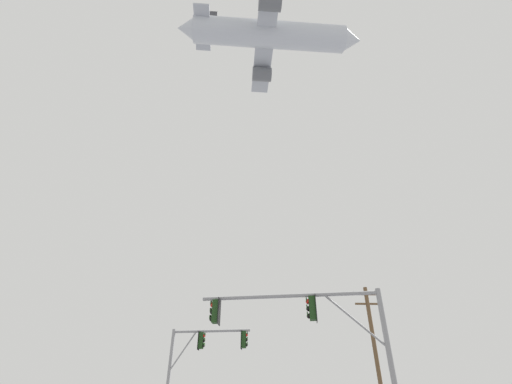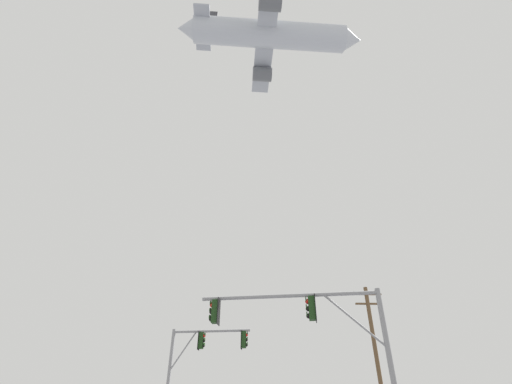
% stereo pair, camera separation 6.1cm
% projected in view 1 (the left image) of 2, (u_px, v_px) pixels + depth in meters
% --- Properties ---
extents(signal_pole_near, '(7.07, 1.32, 6.19)m').
position_uv_depth(signal_pole_near, '(317.00, 330.00, 13.92)').
color(signal_pole_near, gray).
rests_on(signal_pole_near, ground).
extents(signal_pole_far, '(4.73, 0.87, 6.52)m').
position_uv_depth(signal_pole_far, '(197.00, 359.00, 21.19)').
color(signal_pole_far, gray).
rests_on(signal_pole_far, ground).
extents(utility_pole, '(2.20, 0.28, 10.20)m').
position_uv_depth(utility_pole, '(376.00, 358.00, 24.55)').
color(utility_pole, brown).
rests_on(utility_pole, ground).
extents(airplane, '(28.27, 21.84, 7.72)m').
position_uv_depth(airplane, '(270.00, 35.00, 55.81)').
color(airplane, '#B7BCC6').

